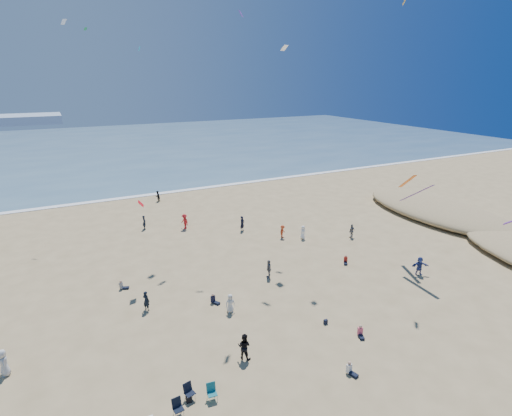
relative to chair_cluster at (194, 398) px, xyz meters
name	(u,v)px	position (x,y,z in m)	size (l,w,h in m)	color
ground	(289,399)	(4.93, -2.02, -0.50)	(220.00, 220.00, 0.00)	tan
ocean	(96,148)	(4.93, 92.98, -0.47)	(220.00, 100.00, 0.06)	#476B84
surf_line	(133,197)	(4.93, 42.98, -0.46)	(220.00, 1.20, 0.08)	white
standing_flyers	(243,252)	(10.36, 15.63, 0.35)	(34.10, 37.86, 1.83)	white
seated_group	(273,302)	(8.83, 6.72, -0.08)	(21.39, 17.85, 0.84)	silver
chair_cluster	(194,398)	(0.00, 0.00, 0.00)	(2.66, 1.49, 1.00)	black
black_backpack	(189,399)	(-0.18, 0.33, -0.31)	(0.30, 0.22, 0.38)	black
navy_bag	(326,322)	(11.14, 2.93, -0.33)	(0.28, 0.18, 0.34)	black
kites_aloft	(306,111)	(14.36, 11.35, 14.15)	(42.33, 47.85, 23.70)	#E56786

